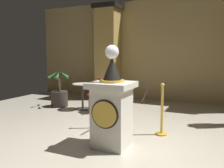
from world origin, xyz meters
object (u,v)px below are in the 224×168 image
(stanchion_near, at_px, (162,117))
(stanchion_far, at_px, (97,113))
(potted_palm_left, at_px, (59,96))
(cafe_table, at_px, (83,93))
(pedestal_clock, at_px, (112,107))
(cafe_chair_red, at_px, (99,92))

(stanchion_near, height_order, stanchion_far, stanchion_near)
(potted_palm_left, bearing_deg, stanchion_near, -20.41)
(potted_palm_left, relative_size, cafe_table, 1.49)
(stanchion_far, height_order, potted_palm_left, potted_palm_left)
(stanchion_near, bearing_deg, pedestal_clock, -123.70)
(cafe_table, bearing_deg, potted_palm_left, 176.85)
(cafe_table, relative_size, cafe_chair_red, 0.80)
(pedestal_clock, height_order, cafe_chair_red, pedestal_clock)
(stanchion_far, bearing_deg, potted_palm_left, 145.03)
(pedestal_clock, bearing_deg, cafe_table, 131.36)
(stanchion_far, relative_size, cafe_table, 1.30)
(stanchion_far, xyz_separation_m, cafe_table, (-1.23, 1.43, 0.14))
(cafe_table, distance_m, cafe_chair_red, 0.61)
(stanchion_near, height_order, cafe_chair_red, stanchion_near)
(stanchion_far, height_order, cafe_table, stanchion_far)
(stanchion_far, bearing_deg, cafe_table, 130.80)
(stanchion_near, distance_m, cafe_chair_red, 2.36)
(stanchion_near, relative_size, cafe_table, 1.37)
(pedestal_clock, bearing_deg, potted_palm_left, 141.22)
(pedestal_clock, xyz_separation_m, cafe_chair_red, (-1.39, 2.16, -0.13))
(potted_palm_left, distance_m, cafe_table, 0.90)
(stanchion_far, distance_m, potted_palm_left, 2.58)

